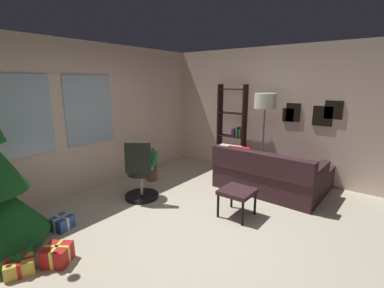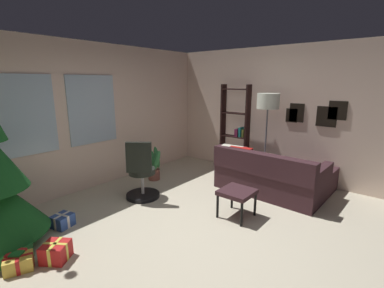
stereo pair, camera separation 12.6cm
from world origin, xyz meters
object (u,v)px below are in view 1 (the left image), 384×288
at_px(couch, 276,175).
at_px(gift_box_gold, 20,267).
at_px(gift_box_red, 57,255).
at_px(office_chair, 140,177).
at_px(gift_box_blue, 62,223).
at_px(bookshelf, 232,134).
at_px(floor_lamp, 265,106).
at_px(potted_plant, 152,167).
at_px(gift_box_green, 15,260).
at_px(footstool, 237,193).

relative_size(couch, gift_box_gold, 5.66).
xyz_separation_m(gift_box_red, office_chair, (1.66, 0.51, 0.29)).
distance_m(gift_box_blue, bookshelf, 3.68).
height_order(couch, bookshelf, bookshelf).
height_order(gift_box_red, floor_lamp, floor_lamp).
bearing_deg(gift_box_blue, potted_plant, 9.82).
bearing_deg(gift_box_gold, potted_plant, 17.41).
bearing_deg(couch, gift_box_green, 159.49).
height_order(footstool, floor_lamp, floor_lamp).
bearing_deg(office_chair, footstool, -73.68).
distance_m(gift_box_blue, potted_plant, 2.06).
distance_m(gift_box_gold, potted_plant, 2.86).
bearing_deg(footstool, floor_lamp, 11.13).
relative_size(gift_box_red, gift_box_blue, 1.23).
bearing_deg(office_chair, bookshelf, -9.90).
bearing_deg(gift_box_green, floor_lamp, -14.16).
bearing_deg(couch, bookshelf, 66.76).
relative_size(couch, potted_plant, 2.77).
xyz_separation_m(gift_box_red, floor_lamp, (3.69, -0.72, 1.37)).
relative_size(gift_box_green, gift_box_gold, 1.13).
distance_m(gift_box_red, office_chair, 1.76).
bearing_deg(gift_box_blue, bookshelf, -8.44).
distance_m(footstool, gift_box_blue, 2.42).
distance_m(gift_box_green, bookshelf, 4.33).
height_order(gift_box_green, gift_box_blue, gift_box_green).
relative_size(footstool, gift_box_red, 1.28).
distance_m(bookshelf, potted_plant, 1.86).
height_order(couch, gift_box_blue, couch).
distance_m(gift_box_gold, bookshelf, 4.34).
relative_size(gift_box_green, gift_box_blue, 1.27).
distance_m(footstool, gift_box_red, 2.36).
xyz_separation_m(gift_box_green, potted_plant, (2.71, 0.70, 0.19)).
xyz_separation_m(gift_box_green, bookshelf, (4.26, -0.18, 0.72)).
distance_m(couch, bookshelf, 1.43).
bearing_deg(footstool, gift_box_red, 154.05).
distance_m(gift_box_gold, office_chair, 2.04).
bearing_deg(gift_box_green, bookshelf, -2.41).
height_order(gift_box_blue, potted_plant, potted_plant).
relative_size(gift_box_green, office_chair, 0.37).
distance_m(footstool, office_chair, 1.60).
relative_size(couch, floor_lamp, 1.07).
bearing_deg(gift_box_red, couch, -17.91).
bearing_deg(potted_plant, gift_box_blue, -170.18).
height_order(office_chair, floor_lamp, floor_lamp).
height_order(gift_box_red, bookshelf, bookshelf).
bearing_deg(couch, office_chair, 137.51).
bearing_deg(floor_lamp, gift_box_gold, 167.97).
height_order(couch, gift_box_green, couch).
bearing_deg(potted_plant, footstool, -98.20).
xyz_separation_m(office_chair, floor_lamp, (2.03, -1.23, 1.08)).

